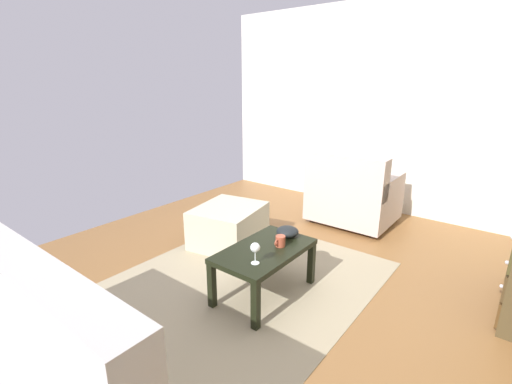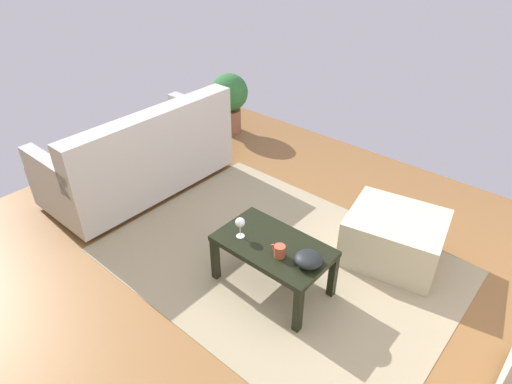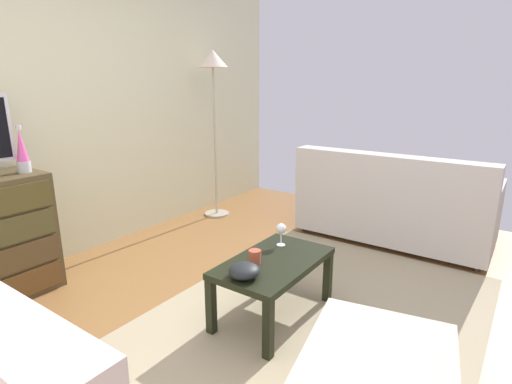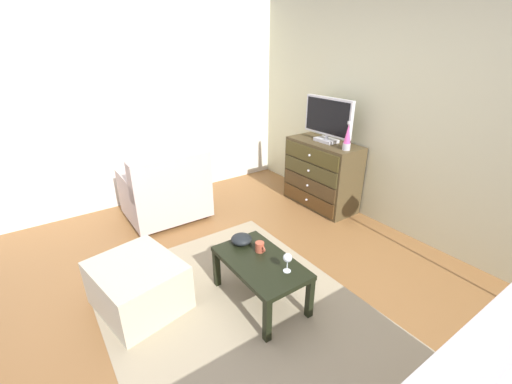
{
  "view_description": "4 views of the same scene",
  "coord_description": "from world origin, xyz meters",
  "px_view_note": "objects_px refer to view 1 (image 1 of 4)",
  "views": [
    {
      "loc": [
        2.07,
        1.53,
        1.63
      ],
      "look_at": [
        0.21,
        0.07,
        0.89
      ],
      "focal_mm": 25.1,
      "sensor_mm": 36.0,
      "label": 1
    },
    {
      "loc": [
        -1.35,
        1.88,
        2.35
      ],
      "look_at": [
        0.11,
        0.19,
        0.88
      ],
      "focal_mm": 30.68,
      "sensor_mm": 36.0,
      "label": 2
    },
    {
      "loc": [
        -1.9,
        -1.2,
        1.47
      ],
      "look_at": [
        -0.2,
        -0.01,
        0.91
      ],
      "focal_mm": 28.05,
      "sensor_mm": 36.0,
      "label": 3
    },
    {
      "loc": [
        1.85,
        -1.24,
        1.98
      ],
      "look_at": [
        -0.08,
        0.11,
        0.93
      ],
      "focal_mm": 23.15,
      "sensor_mm": 36.0,
      "label": 4
    }
  ],
  "objects_px": {
    "wine_glass": "(255,248)",
    "mug": "(280,241)",
    "coffee_table": "(265,255)",
    "ottoman": "(229,225)",
    "armchair": "(352,195)",
    "bowl_decorative": "(287,232)"
  },
  "relations": [
    {
      "from": "ottoman",
      "to": "coffee_table",
      "type": "bearing_deg",
      "value": 58.66
    },
    {
      "from": "bowl_decorative",
      "to": "ottoman",
      "type": "distance_m",
      "value": 0.92
    },
    {
      "from": "coffee_table",
      "to": "ottoman",
      "type": "height_order",
      "value": "ottoman"
    },
    {
      "from": "coffee_table",
      "to": "wine_glass",
      "type": "relative_size",
      "value": 5.14
    },
    {
      "from": "ottoman",
      "to": "wine_glass",
      "type": "bearing_deg",
      "value": 51.52
    },
    {
      "from": "wine_glass",
      "to": "ottoman",
      "type": "distance_m",
      "value": 1.24
    },
    {
      "from": "coffee_table",
      "to": "wine_glass",
      "type": "xyz_separation_m",
      "value": [
        0.23,
        0.09,
        0.17
      ]
    },
    {
      "from": "coffee_table",
      "to": "mug",
      "type": "height_order",
      "value": "mug"
    },
    {
      "from": "bowl_decorative",
      "to": "armchair",
      "type": "height_order",
      "value": "armchair"
    },
    {
      "from": "wine_glass",
      "to": "bowl_decorative",
      "type": "bearing_deg",
      "value": -171.77
    },
    {
      "from": "bowl_decorative",
      "to": "armchair",
      "type": "bearing_deg",
      "value": -176.16
    },
    {
      "from": "coffee_table",
      "to": "bowl_decorative",
      "type": "height_order",
      "value": "bowl_decorative"
    },
    {
      "from": "wine_glass",
      "to": "armchair",
      "type": "xyz_separation_m",
      "value": [
        -2.06,
        -0.18,
        -0.17
      ]
    },
    {
      "from": "coffee_table",
      "to": "wine_glass",
      "type": "height_order",
      "value": "wine_glass"
    },
    {
      "from": "armchair",
      "to": "wine_glass",
      "type": "bearing_deg",
      "value": 4.96
    },
    {
      "from": "armchair",
      "to": "ottoman",
      "type": "xyz_separation_m",
      "value": [
        1.32,
        -0.76,
        -0.15
      ]
    },
    {
      "from": "armchair",
      "to": "ottoman",
      "type": "bearing_deg",
      "value": -29.86
    },
    {
      "from": "coffee_table",
      "to": "armchair",
      "type": "bearing_deg",
      "value": -177.15
    },
    {
      "from": "wine_glass",
      "to": "bowl_decorative",
      "type": "relative_size",
      "value": 0.86
    },
    {
      "from": "bowl_decorative",
      "to": "mug",
      "type": "bearing_deg",
      "value": 17.14
    },
    {
      "from": "wine_glass",
      "to": "mug",
      "type": "distance_m",
      "value": 0.34
    },
    {
      "from": "mug",
      "to": "coffee_table",
      "type": "bearing_deg",
      "value": -33.81
    }
  ]
}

